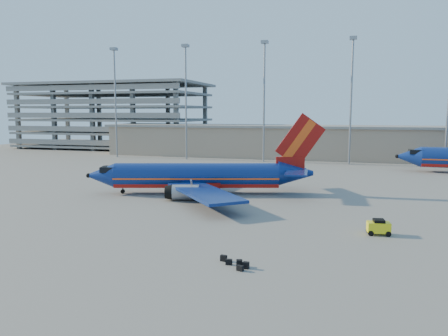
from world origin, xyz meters
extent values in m
plane|color=slate|center=(0.00, 0.00, 0.00)|extent=(220.00, 220.00, 0.00)
cube|color=gray|center=(10.00, 58.00, 4.00)|extent=(120.00, 15.00, 8.00)
cube|color=slate|center=(10.00, 58.00, 8.20)|extent=(122.00, 16.00, 0.60)
cube|color=slate|center=(-62.00, 74.00, 1.00)|extent=(60.00, 30.00, 0.70)
cube|color=slate|center=(-62.00, 74.00, 5.20)|extent=(60.00, 30.00, 0.70)
cube|color=slate|center=(-62.00, 74.00, 9.40)|extent=(60.00, 30.00, 0.70)
cube|color=slate|center=(-62.00, 74.00, 13.60)|extent=(60.00, 30.00, 0.70)
cube|color=slate|center=(-62.00, 74.00, 17.80)|extent=(60.00, 30.00, 0.70)
cube|color=slate|center=(-62.00, 74.00, 21.00)|extent=(62.00, 32.00, 0.80)
cube|color=slate|center=(-62.00, 87.00, 10.50)|extent=(1.20, 1.20, 21.00)
cylinder|color=gray|center=(-45.00, 46.00, 14.00)|extent=(0.44, 0.44, 28.00)
cube|color=gray|center=(-45.00, 46.00, 28.30)|extent=(1.60, 1.60, 0.70)
cylinder|color=gray|center=(-25.00, 46.00, 14.00)|extent=(0.44, 0.44, 28.00)
cube|color=gray|center=(-25.00, 46.00, 28.30)|extent=(1.60, 1.60, 0.70)
cylinder|color=gray|center=(-5.00, 46.00, 14.00)|extent=(0.44, 0.44, 28.00)
cube|color=gray|center=(-5.00, 46.00, 28.30)|extent=(1.60, 1.60, 0.70)
cylinder|color=gray|center=(15.00, 46.00, 14.00)|extent=(0.44, 0.44, 28.00)
cube|color=gray|center=(15.00, 46.00, 28.30)|extent=(1.60, 1.60, 0.70)
cylinder|color=gray|center=(35.00, 46.00, 14.00)|extent=(0.44, 0.44, 28.00)
cylinder|color=navy|center=(-6.10, 1.79, 2.68)|extent=(23.89, 10.30, 3.67)
cube|color=#9D110C|center=(-6.10, 1.79, 1.74)|extent=(23.69, 9.64, 1.29)
cube|color=#FF5115|center=(-6.10, 1.79, 2.43)|extent=(23.90, 10.34, 0.22)
cone|color=navy|center=(-19.52, -2.20, 2.68)|extent=(5.04, 4.71, 3.67)
cube|color=black|center=(-18.28, -1.83, 3.62)|extent=(3.02, 3.15, 0.79)
cone|color=navy|center=(7.80, 5.91, 3.03)|extent=(5.99, 4.99, 3.67)
cube|color=#9D110C|center=(7.04, 5.69, 4.37)|extent=(4.15, 1.71, 2.18)
cube|color=#9D110C|center=(8.37, 6.08, 7.84)|extent=(7.08, 2.38, 7.92)
cube|color=#FF5115|center=(8.18, 6.03, 7.84)|extent=(4.77, 1.78, 6.21)
cube|color=navy|center=(6.46, 9.04, 3.57)|extent=(5.65, 7.00, 0.22)
cube|color=navy|center=(8.38, 2.56, 3.57)|extent=(3.47, 6.57, 0.22)
cube|color=navy|center=(-7.16, 10.59, 1.79)|extent=(6.92, 15.90, 0.35)
cube|color=navy|center=(-2.18, -6.16, 1.79)|extent=(13.77, 14.92, 0.35)
cube|color=#9D110C|center=(-5.62, 1.93, 1.34)|extent=(6.81, 5.41, 0.99)
cylinder|color=gray|center=(-8.71, 6.40, 1.14)|extent=(4.02, 3.02, 2.08)
cylinder|color=gray|center=(-5.77, -3.50, 1.14)|extent=(4.02, 3.02, 2.08)
cylinder|color=gray|center=(-16.57, -1.32, 0.55)|extent=(0.30, 0.30, 1.09)
cylinder|color=black|center=(-16.57, -1.32, 0.32)|extent=(0.68, 0.42, 0.64)
cylinder|color=black|center=(-5.41, 4.69, 0.42)|extent=(0.95, 0.76, 0.83)
cylinder|color=black|center=(-3.94, -0.26, 0.42)|extent=(0.95, 0.76, 0.83)
cone|color=navy|center=(26.59, 37.15, 2.98)|extent=(4.71, 4.17, 4.08)
cube|color=black|center=(28.02, 37.18, 4.03)|extent=(2.70, 2.92, 0.88)
cube|color=yellow|center=(18.43, -13.76, 0.76)|extent=(2.29, 1.53, 1.02)
cube|color=black|center=(18.43, -13.76, 1.37)|extent=(1.17, 1.26, 0.36)
cylinder|color=black|center=(17.54, -13.33, 0.26)|extent=(0.55, 0.26, 0.53)
cylinder|color=black|center=(17.71, -14.44, 0.26)|extent=(0.55, 0.26, 0.53)
cylinder|color=black|center=(19.15, -13.09, 0.26)|extent=(0.55, 0.26, 0.53)
cylinder|color=black|center=(19.32, -14.19, 0.26)|extent=(0.55, 0.26, 0.53)
cube|color=black|center=(6.09, -25.36, 0.25)|extent=(0.56, 0.37, 0.49)
cube|color=black|center=(8.20, -26.49, 0.26)|extent=(0.49, 0.34, 0.53)
cube|color=black|center=(7.89, -27.07, 0.21)|extent=(0.58, 0.43, 0.41)
cube|color=black|center=(6.72, -26.04, 0.22)|extent=(0.54, 0.34, 0.45)
cube|color=black|center=(7.61, -26.19, 0.27)|extent=(0.55, 0.49, 0.54)
camera|label=1|loc=(15.71, -57.79, 11.88)|focal=35.00mm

